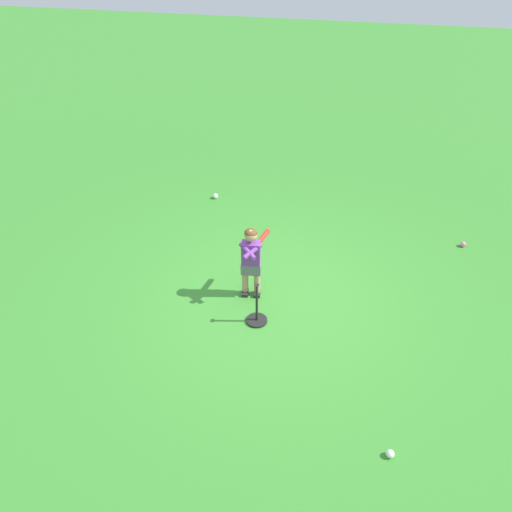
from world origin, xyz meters
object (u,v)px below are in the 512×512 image
at_px(play_ball_behind_batter, 216,196).
at_px(batting_tee, 257,315).
at_px(play_ball_center_lawn, 463,244).
at_px(child_batter, 251,257).
at_px(play_ball_far_right, 390,454).

height_order(play_ball_behind_batter, batting_tee, batting_tee).
relative_size(play_ball_center_lawn, play_ball_behind_batter, 0.91).
bearing_deg(play_ball_center_lawn, batting_tee, -139.09).
bearing_deg(child_batter, play_ball_behind_batter, 117.32).
distance_m(play_ball_center_lawn, play_ball_far_right, 4.22).
bearing_deg(play_ball_behind_batter, batting_tee, -63.85).
bearing_deg(child_batter, batting_tee, -69.71).
relative_size(play_ball_center_lawn, play_ball_far_right, 1.04).
height_order(child_batter, play_ball_behind_batter, child_batter).
bearing_deg(batting_tee, play_ball_center_lawn, 40.91).
relative_size(play_ball_behind_batter, batting_tee, 0.16).
bearing_deg(play_ball_center_lawn, play_ball_behind_batter, 171.98).
bearing_deg(play_ball_far_right, play_ball_center_lawn, 75.01).
height_order(child_batter, play_ball_center_lawn, child_batter).
bearing_deg(play_ball_center_lawn, play_ball_far_right, -104.99).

